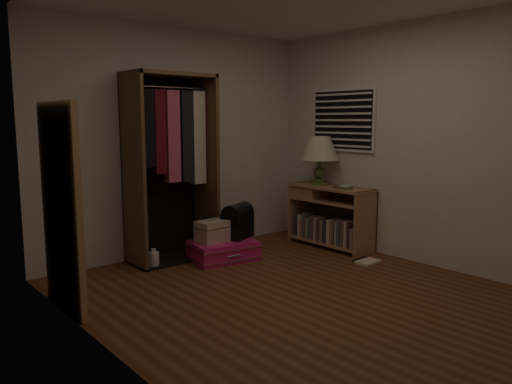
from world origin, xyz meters
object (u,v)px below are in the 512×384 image
console_bookshelf (328,215)px  white_jug (154,259)px  open_wardrobe (173,151)px  train_case (213,231)px  table_lamp (320,149)px  floor_mirror (62,208)px  black_bag (238,220)px  pink_suitcase (223,251)px

console_bookshelf → white_jug: (-2.11, 0.56, -0.31)m
open_wardrobe → train_case: bearing=-55.7°
train_case → table_lamp: size_ratio=0.61×
floor_mirror → table_lamp: size_ratio=2.82×
open_wardrobe → black_bag: open_wardrobe is taller
console_bookshelf → train_case: (-1.49, 0.36, -0.05)m
open_wardrobe → train_case: size_ratio=5.56×
open_wardrobe → pink_suitcase: (0.36, -0.42, -1.10)m
table_lamp → white_jug: bearing=169.2°
open_wardrobe → console_bookshelf: bearing=-22.8°
console_bookshelf → floor_mirror: 3.27m
pink_suitcase → floor_mirror: bearing=-160.5°
console_bookshelf → black_bag: 1.20m
open_wardrobe → train_case: (0.26, -0.38, -0.87)m
console_bookshelf → white_jug: 2.20m
console_bookshelf → black_bag: bearing=163.9°
table_lamp → white_jug: table_lamp is taller
floor_mirror → train_case: floor_mirror is taller
train_case → pink_suitcase: bearing=-27.6°
train_case → table_lamp: 1.73m
open_wardrobe → train_case: 0.98m
floor_mirror → open_wardrobe: bearing=27.3°
console_bookshelf → floor_mirror: size_ratio=0.66×
floor_mirror → white_jug: (1.13, 0.60, -0.76)m
pink_suitcase → open_wardrobe: bearing=139.5°
train_case → table_lamp: bearing=-11.8°
black_bag → white_jug: size_ratio=2.10×
pink_suitcase → train_case: (-0.11, 0.05, 0.23)m
open_wardrobe → table_lamp: (1.75, -0.57, -0.02)m
white_jug → black_bag: bearing=-13.6°
floor_mirror → pink_suitcase: 2.03m
black_bag → table_lamp: (1.16, -0.17, 0.77)m
table_lamp → train_case: bearing=172.5°
console_bookshelf → pink_suitcase: (-1.38, 0.31, -0.28)m
console_bookshelf → table_lamp: 0.81m
pink_suitcase → train_case: 0.26m
pink_suitcase → black_bag: size_ratio=1.84×
pink_suitcase → white_jug: size_ratio=3.87×
floor_mirror → white_jug: size_ratio=8.41×
train_case → table_lamp: table_lamp is taller
open_wardrobe → table_lamp: bearing=-18.1°
black_bag → train_case: bearing=153.6°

